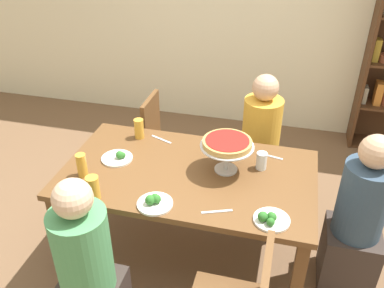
{
  "coord_description": "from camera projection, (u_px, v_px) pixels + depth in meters",
  "views": [
    {
      "loc": [
        0.57,
        -2.11,
        2.3
      ],
      "look_at": [
        0.0,
        0.1,
        0.89
      ],
      "focal_mm": 38.7,
      "sensor_mm": 36.0,
      "label": 1
    }
  ],
  "objects": [
    {
      "name": "cutlery_fork_near",
      "position": [
        217.0,
        212.0,
        2.34
      ],
      "size": [
        0.17,
        0.08,
        0.0
      ],
      "primitive_type": "cube",
      "rotation": [
        0.0,
        0.0,
        0.38
      ],
      "color": "silver",
      "rests_on": "dining_table"
    },
    {
      "name": "salad_plate_far_diner",
      "position": [
        270.0,
        219.0,
        2.26
      ],
      "size": [
        0.2,
        0.2,
        0.07
      ],
      "color": "white",
      "rests_on": "dining_table"
    },
    {
      "name": "salad_plate_near_diner",
      "position": [
        118.0,
        157.0,
        2.79
      ],
      "size": [
        0.21,
        0.21,
        0.07
      ],
      "color": "white",
      "rests_on": "dining_table"
    },
    {
      "name": "cutlery_knife_far",
      "position": [
        270.0,
        156.0,
        2.83
      ],
      "size": [
        0.18,
        0.06,
        0.0
      ],
      "primitive_type": "cube",
      "rotation": [
        0.0,
        0.0,
        2.92
      ],
      "color": "silver",
      "rests_on": "dining_table"
    },
    {
      "name": "dining_table",
      "position": [
        188.0,
        182.0,
        2.73
      ],
      "size": [
        1.63,
        0.93,
        0.74
      ],
      "color": "brown",
      "rests_on": "ground_plane"
    },
    {
      "name": "salad_plate_spare",
      "position": [
        154.0,
        202.0,
        2.39
      ],
      "size": [
        0.21,
        0.21,
        0.07
      ],
      "color": "white",
      "rests_on": "dining_table"
    },
    {
      "name": "cutlery_knife_near",
      "position": [
        161.0,
        139.0,
        3.02
      ],
      "size": [
        0.17,
        0.08,
        0.0
      ],
      "primitive_type": "cube",
      "rotation": [
        0.0,
        0.0,
        2.75
      ],
      "color": "silver",
      "rests_on": "dining_table"
    },
    {
      "name": "cutlery_fork_far",
      "position": [
        77.0,
        189.0,
        2.52
      ],
      "size": [
        0.17,
        0.08,
        0.0
      ],
      "primitive_type": "cube",
      "rotation": [
        0.0,
        0.0,
        -0.37
      ],
      "color": "silver",
      "rests_on": "dining_table"
    },
    {
      "name": "diner_far_right",
      "position": [
        259.0,
        151.0,
        3.35
      ],
      "size": [
        0.34,
        0.34,
        1.15
      ],
      "rotation": [
        0.0,
        0.0,
        -1.57
      ],
      "color": "#382D28",
      "rests_on": "ground_plane"
    },
    {
      "name": "diner_head_east",
      "position": [
        356.0,
        226.0,
        2.6
      ],
      "size": [
        0.34,
        0.34,
        1.15
      ],
      "rotation": [
        0.0,
        0.0,
        3.14
      ],
      "color": "#382D28",
      "rests_on": "ground_plane"
    },
    {
      "name": "ground_plane",
      "position": [
        189.0,
        253.0,
        3.07
      ],
      "size": [
        12.0,
        12.0,
        0.0
      ],
      "primitive_type": "plane",
      "color": "brown"
    },
    {
      "name": "diner_near_left",
      "position": [
        88.0,
        278.0,
        2.25
      ],
      "size": [
        0.34,
        0.34,
        1.15
      ],
      "rotation": [
        0.0,
        0.0,
        1.57
      ],
      "color": "#382D28",
      "rests_on": "ground_plane"
    },
    {
      "name": "beer_glass_amber_short",
      "position": [
        139.0,
        129.0,
        3.01
      ],
      "size": [
        0.07,
        0.07,
        0.15
      ],
      "primitive_type": "cylinder",
      "color": "gold",
      "rests_on": "dining_table"
    },
    {
      "name": "beer_glass_amber_tall",
      "position": [
        93.0,
        188.0,
        2.41
      ],
      "size": [
        0.08,
        0.08,
        0.15
      ],
      "primitive_type": "cylinder",
      "color": "gold",
      "rests_on": "dining_table"
    },
    {
      "name": "beer_glass_amber_spare",
      "position": [
        82.0,
        165.0,
        2.6
      ],
      "size": [
        0.06,
        0.06,
        0.16
      ],
      "primitive_type": "cylinder",
      "color": "gold",
      "rests_on": "dining_table"
    },
    {
      "name": "deep_dish_pizza_stand",
      "position": [
        227.0,
        145.0,
        2.6
      ],
      "size": [
        0.34,
        0.34,
        0.23
      ],
      "color": "silver",
      "rests_on": "dining_table"
    },
    {
      "name": "water_glass_clear_near",
      "position": [
        261.0,
        161.0,
        2.68
      ],
      "size": [
        0.07,
        0.07,
        0.12
      ],
      "primitive_type": "cylinder",
      "color": "white",
      "rests_on": "dining_table"
    },
    {
      "name": "chair_far_left",
      "position": [
        164.0,
        141.0,
        3.5
      ],
      "size": [
        0.4,
        0.4,
        0.87
      ],
      "rotation": [
        0.0,
        0.0,
        -1.57
      ],
      "color": "brown",
      "rests_on": "ground_plane"
    }
  ]
}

